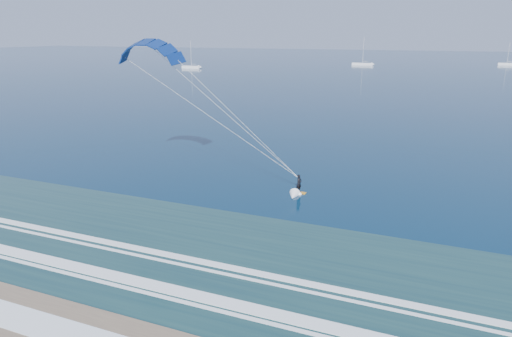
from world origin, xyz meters
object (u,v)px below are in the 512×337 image
Objects in this scene: sailboat_0 at (191,67)px; sailboat_1 at (362,64)px; sailboat_2 at (507,64)px; kitesurfer_rig at (218,107)px.

sailboat_1 is (69.80, 51.81, 0.01)m from sailboat_0.
sailboat_0 is at bearing -150.10° from sailboat_2.
sailboat_1 is 1.23× the size of sailboat_2.
sailboat_1 is at bearing 95.40° from kitesurfer_rig.
sailboat_1 reaches higher than sailboat_0.
kitesurfer_rig is 200.33m from sailboat_1.
sailboat_2 is (49.17, 226.71, -7.91)m from kitesurfer_rig.
sailboat_1 is at bearing -158.04° from sailboat_2.
sailboat_2 is at bearing 77.76° from kitesurfer_rig.
sailboat_0 is at bearing 121.01° from kitesurfer_rig.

